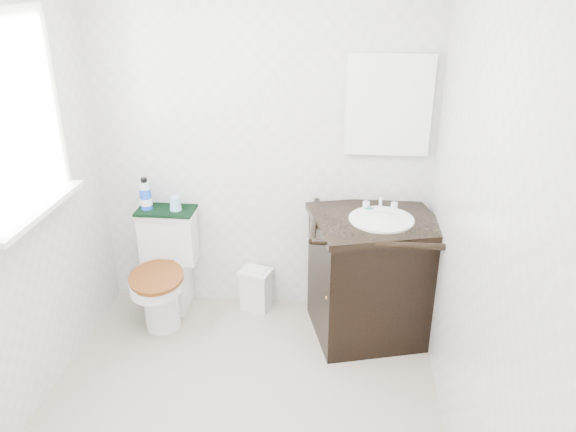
% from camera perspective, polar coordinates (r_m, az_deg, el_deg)
% --- Properties ---
extents(floor, '(2.40, 2.40, 0.00)m').
position_cam_1_polar(floor, '(3.20, -5.33, -20.08)').
color(floor, '#A39583').
rests_on(floor, ground).
extents(wall_back, '(2.40, 0.00, 2.40)m').
position_cam_1_polar(wall_back, '(3.63, -2.62, 7.63)').
color(wall_back, silver).
rests_on(wall_back, ground).
extents(wall_front, '(2.40, 0.00, 2.40)m').
position_cam_1_polar(wall_front, '(1.54, -15.55, -18.19)').
color(wall_front, silver).
rests_on(wall_front, ground).
extents(wall_right, '(0.00, 2.40, 2.40)m').
position_cam_1_polar(wall_right, '(2.54, 18.71, -0.94)').
color(wall_right, silver).
rests_on(wall_right, ground).
extents(window, '(0.02, 0.70, 0.90)m').
position_cam_1_polar(window, '(3.03, -26.19, 8.78)').
color(window, white).
rests_on(window, wall_left).
extents(mirror, '(0.50, 0.02, 0.60)m').
position_cam_1_polar(mirror, '(3.53, 10.20, 10.97)').
color(mirror, silver).
rests_on(mirror, wall_back).
extents(toilet, '(0.41, 0.64, 0.73)m').
position_cam_1_polar(toilet, '(3.91, -12.28, -5.68)').
color(toilet, white).
rests_on(toilet, floor).
extents(vanity, '(0.89, 0.82, 0.92)m').
position_cam_1_polar(vanity, '(3.63, 8.58, -5.78)').
color(vanity, black).
rests_on(vanity, floor).
extents(trash_bin, '(0.25, 0.22, 0.30)m').
position_cam_1_polar(trash_bin, '(3.97, -3.26, -7.40)').
color(trash_bin, white).
rests_on(trash_bin, floor).
extents(towel, '(0.38, 0.22, 0.02)m').
position_cam_1_polar(towel, '(3.83, -12.30, 0.56)').
color(towel, black).
rests_on(towel, toilet).
extents(mouthwash_bottle, '(0.08, 0.08, 0.22)m').
position_cam_1_polar(mouthwash_bottle, '(3.83, -14.28, 2.10)').
color(mouthwash_bottle, blue).
rests_on(mouthwash_bottle, towel).
extents(cup, '(0.08, 0.08, 0.10)m').
position_cam_1_polar(cup, '(3.78, -11.38, 1.29)').
color(cup, '#8FCBEA').
rests_on(cup, towel).
extents(soap_bar, '(0.08, 0.05, 0.02)m').
position_cam_1_polar(soap_bar, '(3.56, 8.19, 0.77)').
color(soap_bar, '#176F66').
rests_on(soap_bar, vanity).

